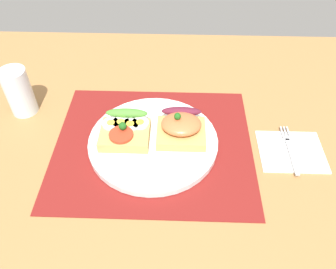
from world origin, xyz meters
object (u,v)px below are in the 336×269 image
napkin (291,151)px  sandwich_egg_tomato (125,131)px  plate (153,142)px  fork (290,148)px  drinking_glass (19,92)px  sandwich_salmon (181,127)px

napkin → sandwich_egg_tomato: bearing=177.3°
plate → fork: (27.46, -0.50, -0.25)cm
drinking_glass → fork: bearing=-10.2°
plate → sandwich_salmon: (5.58, 1.65, 2.75)cm
sandwich_egg_tomato → drinking_glass: size_ratio=0.91×
plate → fork: bearing=-1.0°
napkin → sandwich_salmon: bearing=173.5°
plate → drinking_glass: size_ratio=2.43×
plate → sandwich_egg_tomato: sandwich_egg_tomato is taller
sandwich_egg_tomato → napkin: sandwich_egg_tomato is taller
napkin → drinking_glass: size_ratio=1.20×
sandwich_salmon → fork: sandwich_salmon is taller
sandwich_salmon → drinking_glass: size_ratio=0.91×
plate → sandwich_egg_tomato: bearing=173.1°
sandwich_egg_tomato → napkin: bearing=-2.7°
sandwich_egg_tomato → napkin: size_ratio=0.76×
fork → drinking_glass: bearing=169.8°
fork → napkin: bearing=-47.3°
plate → fork: plate is taller
sandwich_egg_tomato → drinking_glass: bearing=159.2°
plate → sandwich_salmon: bearing=16.4°
sandwich_salmon → napkin: size_ratio=0.76×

